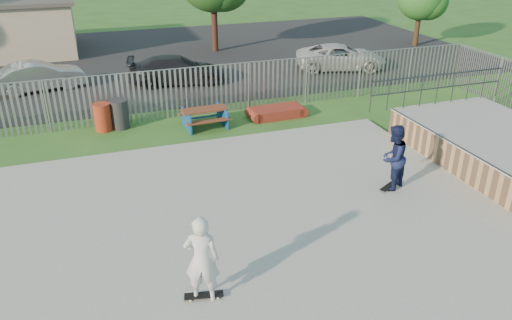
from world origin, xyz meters
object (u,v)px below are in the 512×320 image
object	(u,v)px
picnic_table	(205,118)
skater_white	(202,259)
funbox	(277,112)
car_dark	(177,70)
trash_bin_red	(103,117)
car_silver	(39,76)
skater_navy	(393,158)
car_white	(341,57)
trash_bin_grey	(120,114)

from	to	relation	value
picnic_table	skater_white	distance (m)	9.96
funbox	car_dark	distance (m)	6.57
car_dark	trash_bin_red	bearing A→B (deg)	151.88
car_silver	skater_navy	xyz separation A→B (m)	(9.96, -13.81, 0.43)
skater_white	car_white	bearing A→B (deg)	-104.79
trash_bin_grey	car_dark	size ratio (longest dim) A/B	0.24
car_silver	car_dark	world-z (taller)	car_dark
car_silver	skater_navy	bearing A→B (deg)	-156.13
trash_bin_grey	car_silver	world-z (taller)	car_silver
car_silver	skater_navy	size ratio (longest dim) A/B	2.09
picnic_table	skater_white	xyz separation A→B (m)	(-2.39, -9.64, 0.75)
funbox	car_dark	size ratio (longest dim) A/B	0.44
skater_navy	trash_bin_red	bearing A→B (deg)	-74.35
trash_bin_grey	car_dark	distance (m)	5.96
car_silver	skater_white	xyz separation A→B (m)	(3.76, -16.63, 0.43)
picnic_table	skater_white	size ratio (longest dim) A/B	0.93
trash_bin_red	car_dark	world-z (taller)	car_dark
skater_navy	car_white	bearing A→B (deg)	-140.49
picnic_table	skater_white	bearing A→B (deg)	-106.88
funbox	trash_bin_grey	world-z (taller)	trash_bin_grey
picnic_table	car_white	world-z (taller)	car_white
funbox	car_dark	bearing A→B (deg)	114.09
car_dark	funbox	bearing A→B (deg)	-145.28
trash_bin_red	trash_bin_grey	size ratio (longest dim) A/B	0.96
trash_bin_red	car_white	xyz separation A→B (m)	(12.53, 4.84, 0.15)
picnic_table	car_silver	bearing A→B (deg)	128.33
trash_bin_red	trash_bin_grey	xyz separation A→B (m)	(0.63, 0.05, 0.02)
car_silver	funbox	bearing A→B (deg)	-138.98
funbox	skater_white	distance (m)	11.16
funbox	car_white	bearing A→B (deg)	41.75
picnic_table	funbox	distance (m)	3.00
trash_bin_red	skater_navy	distance (m)	10.76
trash_bin_red	skater_navy	bearing A→B (deg)	-45.70
car_dark	skater_navy	world-z (taller)	skater_navy
skater_white	picnic_table	bearing A→B (deg)	-82.55
skater_navy	skater_white	xyz separation A→B (m)	(-6.20, -2.82, 0.00)
skater_white	car_dark	bearing A→B (deg)	-77.67
car_silver	trash_bin_grey	bearing A→B (deg)	-165.02
trash_bin_grey	skater_white	distance (m)	10.60
car_silver	skater_navy	world-z (taller)	skater_navy
funbox	skater_navy	size ratio (longest dim) A/B	1.05
trash_bin_red	skater_white	xyz separation A→B (m)	(1.31, -10.51, 0.59)
car_white	skater_navy	bearing A→B (deg)	174.19
picnic_table	trash_bin_red	distance (m)	3.80
picnic_table	trash_bin_grey	world-z (taller)	trash_bin_grey
skater_navy	funbox	bearing A→B (deg)	-111.89
trash_bin_grey	car_white	size ratio (longest dim) A/B	0.23
picnic_table	skater_navy	bearing A→B (deg)	-63.76
trash_bin_red	picnic_table	bearing A→B (deg)	-13.30
car_white	skater_navy	xyz separation A→B (m)	(-5.02, -12.53, 0.44)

